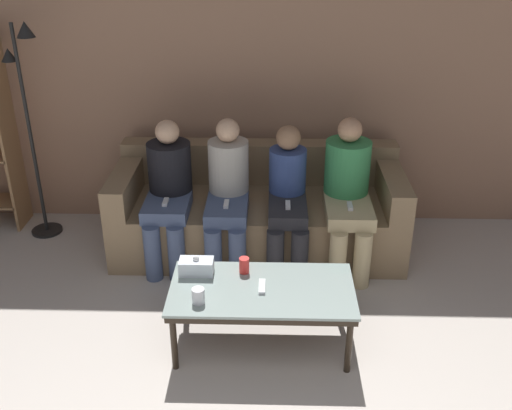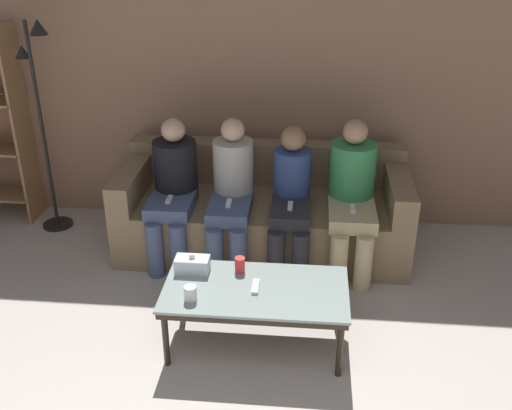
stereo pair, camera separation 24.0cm
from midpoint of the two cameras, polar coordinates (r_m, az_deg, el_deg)
The scene contains 12 objects.
wall_back at distance 5.09m, azimuth 2.67°, elevation 12.18°, with size 12.00×0.06×2.60m.
couch at distance 4.93m, azimuth 2.11°, elevation -0.74°, with size 2.30×0.93×0.80m.
coffee_table at distance 3.78m, azimuth 1.80°, elevation -8.46°, with size 1.15×0.61×0.43m.
cup_near_left at distance 3.88m, azimuth 0.23°, elevation -5.75°, with size 0.07×0.07×0.11m.
cup_near_right at distance 3.63m, azimuth -4.37°, elevation -8.44°, with size 0.08×0.08×0.10m.
tissue_box at distance 3.90m, azimuth -4.33°, elevation -5.69°, with size 0.22×0.12×0.13m.
game_remote at distance 3.75m, azimuth 1.81°, elevation -7.82°, with size 0.04×0.15×0.02m.
standing_lamp at distance 5.21m, azimuth -18.56°, elevation 8.93°, with size 0.31×0.26×1.79m.
seated_person_left_end at distance 4.69m, azimuth -6.43°, elevation 1.79°, with size 0.34×0.68×1.12m.
seated_person_mid_left at distance 4.61m, azimuth -0.86°, elevation 1.47°, with size 0.31×0.71×1.13m.
seated_person_mid_right at distance 4.58m, azimuth 4.86°, elevation 0.81°, with size 0.31×0.70×1.08m.
seated_person_right_end at distance 4.61m, azimuth 10.61°, elevation 1.24°, with size 0.35×0.74×1.15m.
Camera 2 is at (0.34, -1.28, 2.53)m, focal length 42.00 mm.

